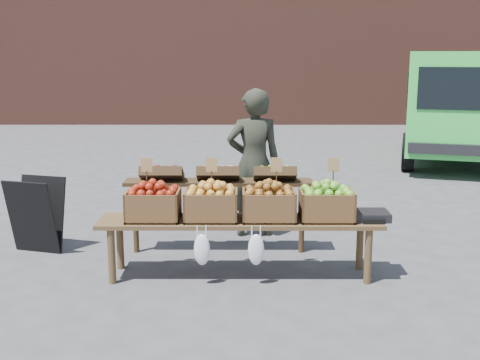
# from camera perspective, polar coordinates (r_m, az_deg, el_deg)

# --- Properties ---
(ground) EXTENTS (80.00, 80.00, 0.00)m
(ground) POSITION_cam_1_polar(r_m,az_deg,el_deg) (5.85, 1.66, -9.40)
(ground) COLOR #48484B
(delivery_van) EXTENTS (3.52, 5.28, 2.17)m
(delivery_van) POSITION_cam_1_polar(r_m,az_deg,el_deg) (12.97, 20.30, 6.52)
(delivery_van) COLOR #39D44B
(delivery_van) RESTS_ON ground
(vendor) EXTENTS (0.68, 0.49, 1.74)m
(vendor) POSITION_cam_1_polar(r_m,az_deg,el_deg) (7.04, 1.32, 1.62)
(vendor) COLOR #282B20
(vendor) RESTS_ON ground
(chalkboard_sign) EXTENTS (0.61, 0.44, 0.83)m
(chalkboard_sign) POSITION_cam_1_polar(r_m,az_deg,el_deg) (6.88, -18.74, -3.14)
(chalkboard_sign) COLOR black
(chalkboard_sign) RESTS_ON ground
(back_table) EXTENTS (2.10, 0.44, 1.04)m
(back_table) POSITION_cam_1_polar(r_m,az_deg,el_deg) (6.47, -2.05, -2.46)
(back_table) COLOR #372715
(back_table) RESTS_ON ground
(display_bench) EXTENTS (2.70, 0.56, 0.57)m
(display_bench) POSITION_cam_1_polar(r_m,az_deg,el_deg) (5.84, -0.01, -6.44)
(display_bench) COLOR #523C22
(display_bench) RESTS_ON ground
(crate_golden_apples) EXTENTS (0.50, 0.40, 0.28)m
(crate_golden_apples) POSITION_cam_1_polar(r_m,az_deg,el_deg) (5.79, -8.22, -2.37)
(crate_golden_apples) COLOR #6C0C00
(crate_golden_apples) RESTS_ON display_bench
(crate_russet_pears) EXTENTS (0.50, 0.40, 0.28)m
(crate_russet_pears) POSITION_cam_1_polar(r_m,az_deg,el_deg) (5.73, -2.76, -2.39)
(crate_russet_pears) COLOR gold
(crate_russet_pears) RESTS_ON display_bench
(crate_red_apples) EXTENTS (0.50, 0.40, 0.28)m
(crate_red_apples) POSITION_cam_1_polar(r_m,az_deg,el_deg) (5.73, 2.74, -2.39)
(crate_red_apples) COLOR brown
(crate_red_apples) RESTS_ON display_bench
(crate_green_apples) EXTENTS (0.50, 0.40, 0.28)m
(crate_green_apples) POSITION_cam_1_polar(r_m,az_deg,el_deg) (5.78, 8.20, -2.37)
(crate_green_apples) COLOR #528322
(crate_green_apples) RESTS_ON display_bench
(weighing_scale) EXTENTS (0.34, 0.30, 0.08)m
(weighing_scale) POSITION_cam_1_polar(r_m,az_deg,el_deg) (5.88, 12.28, -3.29)
(weighing_scale) COLOR black
(weighing_scale) RESTS_ON display_bench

